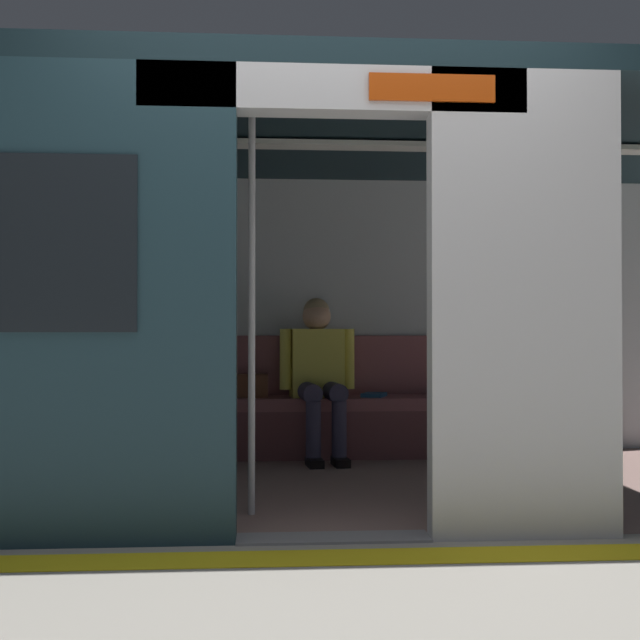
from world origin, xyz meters
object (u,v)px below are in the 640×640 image
(handbag, at_px, (250,386))
(book, at_px, (374,395))
(grab_pole_door, at_px, (252,309))
(bench_seat, at_px, (306,411))
(train_car, at_px, (308,239))
(person_seated, at_px, (319,367))

(handbag, relative_size, book, 1.18)
(grab_pole_door, bearing_deg, bench_seat, -101.27)
(book, bearing_deg, train_car, 85.21)
(train_car, xyz_separation_m, handbag, (0.36, -1.14, -0.95))
(person_seated, xyz_separation_m, grab_pole_door, (0.46, 1.80, 0.37))
(grab_pole_door, bearing_deg, train_car, -113.31)
(handbag, bearing_deg, train_car, 107.52)
(bench_seat, distance_m, book, 0.52)
(handbag, xyz_separation_m, book, (-0.91, 0.01, -0.07))
(bench_seat, distance_m, handbag, 0.45)
(handbag, height_order, book, handbag)
(person_seated, distance_m, handbag, 0.52)
(train_car, xyz_separation_m, bench_seat, (-0.05, -1.10, -1.14))
(handbag, bearing_deg, bench_seat, 175.45)
(train_car, distance_m, handbag, 1.52)
(bench_seat, bearing_deg, handbag, -4.55)
(book, xyz_separation_m, grab_pole_door, (0.87, 1.87, 0.58))
(book, bearing_deg, bench_seat, 23.90)
(train_car, relative_size, handbag, 24.62)
(bench_seat, xyz_separation_m, handbag, (0.41, -0.03, 0.19))
(train_car, distance_m, person_seated, 1.34)
(person_seated, height_order, grab_pole_door, grab_pole_door)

